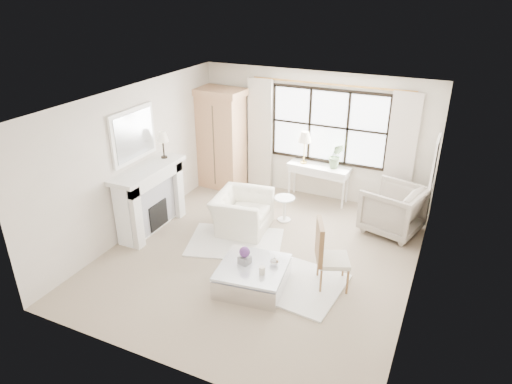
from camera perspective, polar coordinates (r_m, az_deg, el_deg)
floor at (r=7.97m, az=0.50°, el=-7.91°), size 5.50×5.50×0.00m
ceiling at (r=6.88m, az=0.58°, el=11.31°), size 5.50×5.50×0.00m
wall_back at (r=9.73m, az=7.28°, el=6.98°), size 5.00×0.00×5.00m
wall_front at (r=5.26m, az=-12.11°, el=-10.18°), size 5.00×0.00×5.00m
wall_left at (r=8.58m, az=-14.89°, el=3.82°), size 0.00×5.50×5.50m
wall_right at (r=6.79m, az=20.16°, el=-2.67°), size 0.00×5.50×5.50m
window_pane at (r=9.56m, az=9.04°, el=8.11°), size 2.40×0.02×1.50m
window_frame at (r=9.55m, az=9.03°, el=8.10°), size 2.50×0.04×1.50m
curtain_rod at (r=9.29m, az=9.30°, el=13.15°), size 3.30×0.04×0.04m
curtain_left at (r=10.08m, az=0.53°, el=7.14°), size 0.55×0.10×2.47m
curtain_right at (r=9.33m, az=17.62°, el=4.43°), size 0.55×0.10×2.47m
fireplace at (r=8.71m, az=-13.23°, el=-0.69°), size 0.58×1.66×1.26m
mirror_frame at (r=8.40m, az=-15.10°, el=6.90°), size 0.05×1.15×0.95m
mirror_glass at (r=8.38m, az=-14.94°, el=6.88°), size 0.02×1.00×0.80m
art_frame at (r=8.28m, az=21.46°, el=3.62°), size 0.04×0.62×0.82m
art_canvas at (r=8.28m, az=21.32°, el=3.64°), size 0.01×0.52×0.72m
mantel_lamp at (r=8.72m, az=-11.61°, el=6.64°), size 0.22×0.22×0.51m
armoire at (r=10.21m, az=-4.47°, el=6.72°), size 1.17×0.78×2.24m
console_table at (r=9.80m, az=7.76°, el=1.12°), size 1.33×0.55×0.80m
console_lamp at (r=9.56m, az=6.12°, el=6.75°), size 0.28×0.28×0.69m
orchid_plant at (r=9.46m, az=9.97°, el=4.45°), size 0.33×0.29×0.53m
side_table at (r=8.92m, az=3.58°, el=-1.69°), size 0.40×0.40×0.51m
rug_left at (r=8.32m, az=-2.59°, el=-6.28°), size 1.92×1.59×0.03m
rug_right at (r=7.35m, az=3.85°, el=-10.98°), size 1.82×1.44×0.03m
club_armchair at (r=8.60m, az=-1.76°, el=-2.54°), size 1.07×1.19×0.71m
wingback_chair at (r=8.85m, az=16.70°, el=-2.09°), size 1.22×1.20×0.91m
french_chair at (r=7.19m, az=9.36°, el=-9.38°), size 0.64×0.63×1.08m
coffee_table at (r=7.14m, az=-0.42°, el=-10.53°), size 1.12×1.12×0.38m
planter_box at (r=7.05m, az=-1.42°, el=-8.48°), size 0.19×0.19×0.12m
planter_flowers at (r=6.97m, az=-1.44°, el=-7.50°), size 0.17×0.17×0.17m
pillar_candle at (r=6.82m, az=0.76°, el=-9.78°), size 0.09×0.09×0.12m
coffee_vase at (r=7.01m, az=2.32°, el=-8.59°), size 0.17×0.17×0.15m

